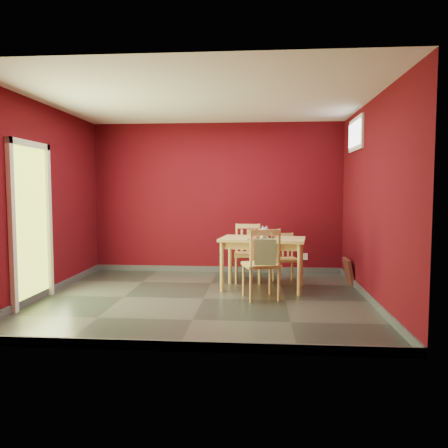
# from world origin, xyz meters

# --- Properties ---
(ground) EXTENTS (4.50, 4.50, 0.00)m
(ground) POSITION_xyz_m (0.00, 0.00, 0.00)
(ground) COLOR #2D342D
(ground) RESTS_ON ground
(room_shell) EXTENTS (4.50, 4.50, 4.50)m
(room_shell) POSITION_xyz_m (0.00, 0.00, 0.05)
(room_shell) COLOR #4C070F
(room_shell) RESTS_ON ground
(doorway) EXTENTS (0.06, 1.01, 2.13)m
(doorway) POSITION_xyz_m (-2.23, -0.40, 1.12)
(doorway) COLOR #B7D838
(doorway) RESTS_ON ground
(window) EXTENTS (0.05, 0.90, 0.50)m
(window) POSITION_xyz_m (2.23, 1.00, 2.35)
(window) COLOR white
(window) RESTS_ON room_shell
(outlet_plate) EXTENTS (0.08, 0.02, 0.12)m
(outlet_plate) POSITION_xyz_m (1.60, 1.99, 0.30)
(outlet_plate) COLOR silver
(outlet_plate) RESTS_ON room_shell
(dining_table) EXTENTS (1.33, 0.89, 0.78)m
(dining_table) POSITION_xyz_m (0.82, 0.65, 0.68)
(dining_table) COLOR tan
(dining_table) RESTS_ON ground
(table_runner) EXTENTS (0.45, 0.77, 0.37)m
(table_runner) POSITION_xyz_m (0.82, 0.53, 0.72)
(table_runner) COLOR brown
(table_runner) RESTS_ON dining_table
(chair_far_left) EXTENTS (0.45, 0.45, 0.94)m
(chair_far_left) POSITION_xyz_m (0.58, 1.21, 0.48)
(chair_far_left) COLOR tan
(chair_far_left) RESTS_ON ground
(chair_far_right) EXTENTS (0.45, 0.45, 0.79)m
(chair_far_right) POSITION_xyz_m (1.19, 1.17, 0.41)
(chair_far_right) COLOR tan
(chair_far_right) RESTS_ON ground
(chair_near) EXTENTS (0.57, 0.57, 0.98)m
(chair_near) POSITION_xyz_m (0.80, 0.03, 0.50)
(chair_near) COLOR tan
(chair_near) RESTS_ON ground
(tote_bag) EXTENTS (0.29, 0.18, 0.41)m
(tote_bag) POSITION_xyz_m (0.84, -0.19, 0.69)
(tote_bag) COLOR #7E9F66
(tote_bag) RESTS_ON chair_near
(cat) EXTENTS (0.23, 0.42, 0.20)m
(cat) POSITION_xyz_m (0.84, 0.66, 0.88)
(cat) COLOR slate
(cat) RESTS_ON table_runner
(picture_frame) EXTENTS (0.14, 0.41, 0.41)m
(picture_frame) POSITION_xyz_m (2.19, 1.12, 0.20)
(picture_frame) COLOR #582921
(picture_frame) RESTS_ON ground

